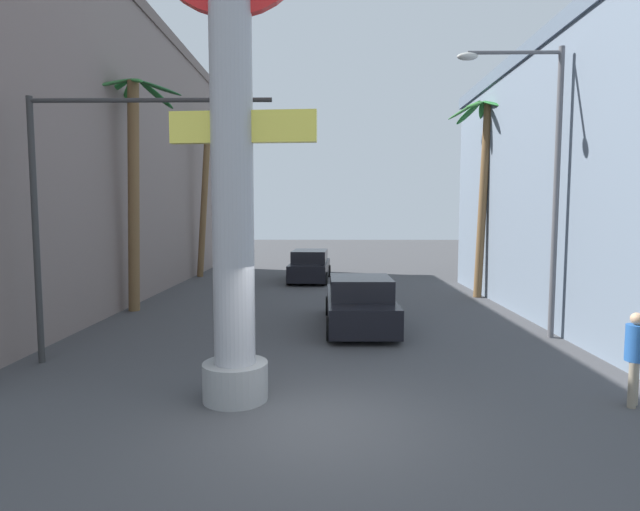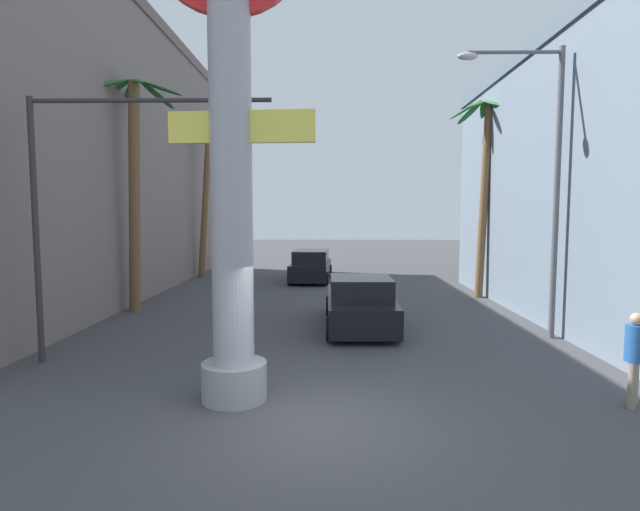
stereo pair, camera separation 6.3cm
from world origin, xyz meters
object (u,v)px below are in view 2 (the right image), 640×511
at_px(car_lead, 360,304).
at_px(neon_sign_pole, 231,157).
at_px(palm_tree_mid_right, 483,172).
at_px(pedestrian_by_sign, 635,352).
at_px(street_lamp, 542,165).
at_px(car_far, 311,266).
at_px(traffic_light_mast, 106,176).
at_px(palm_tree_mid_left, 135,170).
at_px(palm_tree_far_left, 205,180).

bearing_deg(car_lead, neon_sign_pole, -114.35).
relative_size(neon_sign_pole, palm_tree_mid_right, 1.22).
xyz_separation_m(neon_sign_pole, pedestrian_by_sign, (7.18, -0.21, -3.45)).
height_order(palm_tree_mid_right, pedestrian_by_sign, palm_tree_mid_right).
bearing_deg(neon_sign_pole, street_lamp, 32.32).
relative_size(car_far, pedestrian_by_sign, 2.73).
relative_size(traffic_light_mast, palm_tree_mid_right, 0.75).
relative_size(street_lamp, palm_tree_mid_right, 0.98).
bearing_deg(pedestrian_by_sign, palm_tree_mid_left, 144.97).
bearing_deg(palm_tree_far_left, traffic_light_mast, -83.95).
xyz_separation_m(traffic_light_mast, palm_tree_mid_left, (-1.74, 6.10, 0.67)).
relative_size(street_lamp, car_lead, 1.63).
bearing_deg(traffic_light_mast, pedestrian_by_sign, -13.10).
bearing_deg(street_lamp, palm_tree_far_left, 133.40).
distance_m(car_far, palm_tree_far_left, 7.42).
distance_m(neon_sign_pole, palm_tree_far_left, 18.53).
xyz_separation_m(street_lamp, palm_tree_far_left, (-12.40, 13.11, 0.47)).
bearing_deg(car_far, neon_sign_pole, -92.82).
height_order(neon_sign_pole, traffic_light_mast, neon_sign_pole).
relative_size(traffic_light_mast, palm_tree_mid_left, 0.74).
bearing_deg(car_lead, car_far, 100.23).
distance_m(car_far, pedestrian_by_sign, 17.72).
bearing_deg(car_lead, palm_tree_mid_left, 162.66).
height_order(car_far, palm_tree_far_left, palm_tree_far_left).
bearing_deg(pedestrian_by_sign, street_lamp, 86.44).
relative_size(traffic_light_mast, car_lead, 1.26).
bearing_deg(car_far, car_lead, -79.77).
xyz_separation_m(palm_tree_far_left, palm_tree_mid_left, (-0.08, -9.53, -0.26)).
bearing_deg(neon_sign_pole, traffic_light_mast, 145.78).
xyz_separation_m(car_far, palm_tree_mid_left, (-5.80, -8.00, 4.21)).
distance_m(neon_sign_pole, palm_tree_mid_left, 9.71).
distance_m(car_lead, car_far, 10.57).
xyz_separation_m(traffic_light_mast, car_far, (4.06, 14.11, -3.54)).
distance_m(palm_tree_mid_left, pedestrian_by_sign, 15.38).
height_order(car_lead, palm_tree_far_left, palm_tree_far_left).
bearing_deg(palm_tree_mid_right, palm_tree_far_left, 153.81).
bearing_deg(palm_tree_mid_left, car_lead, -17.34).
xyz_separation_m(street_lamp, palm_tree_mid_right, (0.48, 6.78, 0.35)).
bearing_deg(pedestrian_by_sign, palm_tree_mid_right, 86.15).
bearing_deg(pedestrian_by_sign, traffic_light_mast, 166.90).
xyz_separation_m(street_lamp, palm_tree_mid_left, (-12.48, 3.58, 0.21)).
bearing_deg(palm_tree_far_left, neon_sign_pole, -74.61).
height_order(car_lead, pedestrian_by_sign, pedestrian_by_sign).
xyz_separation_m(car_far, pedestrian_by_sign, (6.38, -16.54, 0.25)).
bearing_deg(traffic_light_mast, car_far, 73.95).
bearing_deg(street_lamp, palm_tree_mid_left, 163.99).
bearing_deg(street_lamp, neon_sign_pole, -147.68).
xyz_separation_m(traffic_light_mast, pedestrian_by_sign, (10.43, -2.43, -3.28)).
relative_size(palm_tree_far_left, palm_tree_mid_right, 1.09).
relative_size(palm_tree_far_left, pedestrian_by_sign, 5.12).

